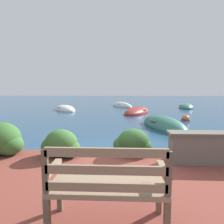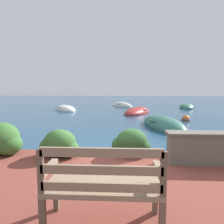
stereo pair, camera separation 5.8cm
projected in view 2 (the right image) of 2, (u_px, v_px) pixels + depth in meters
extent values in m
plane|color=navy|center=(125.00, 160.00, 4.78)|extent=(80.00, 80.00, 0.00)
cube|color=brown|center=(56.00, 194.00, 2.44)|extent=(0.06, 0.06, 0.40)
cube|color=brown|center=(155.00, 197.00, 2.38)|extent=(0.06, 0.06, 0.40)
cube|color=brown|center=(43.00, 216.00, 2.03)|extent=(0.06, 0.06, 0.40)
cube|color=brown|center=(162.00, 220.00, 1.97)|extent=(0.06, 0.06, 0.40)
cube|color=#8C755B|center=(103.00, 187.00, 2.18)|extent=(1.26, 0.48, 0.05)
cube|color=#8C755B|center=(101.00, 187.00, 1.96)|extent=(1.20, 0.04, 0.09)
cube|color=#8C755B|center=(101.00, 170.00, 1.94)|extent=(1.20, 0.04, 0.09)
cube|color=#8C755B|center=(101.00, 153.00, 1.91)|extent=(1.20, 0.04, 0.09)
cube|color=brown|center=(41.00, 172.00, 1.97)|extent=(0.06, 0.04, 0.45)
cube|color=brown|center=(164.00, 174.00, 1.91)|extent=(0.06, 0.04, 0.45)
cube|color=#8C755B|center=(49.00, 168.00, 2.18)|extent=(0.07, 0.43, 0.05)
cube|color=#8C755B|center=(159.00, 170.00, 2.12)|extent=(0.07, 0.43, 0.05)
cube|color=#666056|center=(215.00, 149.00, 3.95)|extent=(1.84, 0.35, 0.57)
cube|color=#565249|center=(216.00, 134.00, 3.91)|extent=(1.93, 0.39, 0.06)
ellipsoid|color=#38662D|center=(0.00, 138.00, 4.51)|extent=(0.86, 0.78, 0.73)
ellipsoid|color=#38662D|center=(8.00, 144.00, 4.47)|extent=(0.60, 0.54, 0.47)
ellipsoid|color=#38662D|center=(60.00, 143.00, 4.34)|extent=(0.71, 0.64, 0.60)
ellipsoid|color=#38662D|center=(52.00, 146.00, 4.41)|extent=(0.53, 0.48, 0.43)
ellipsoid|color=#38662D|center=(67.00, 149.00, 4.31)|extent=(0.50, 0.45, 0.39)
ellipsoid|color=#2D5628|center=(132.00, 142.00, 4.47)|extent=(0.70, 0.63, 0.59)
ellipsoid|color=#2D5628|center=(123.00, 145.00, 4.54)|extent=(0.52, 0.47, 0.42)
ellipsoid|color=#2D5628|center=(140.00, 147.00, 4.44)|extent=(0.49, 0.44, 0.38)
ellipsoid|color=#2D5628|center=(192.00, 146.00, 4.21)|extent=(0.65, 0.59, 0.55)
ellipsoid|color=#2D5628|center=(182.00, 149.00, 4.28)|extent=(0.49, 0.44, 0.39)
ellipsoid|color=#2D5628|center=(200.00, 151.00, 4.18)|extent=(0.46, 0.41, 0.36)
ellipsoid|color=#336B5B|center=(163.00, 126.00, 8.72)|extent=(2.01, 3.53, 0.87)
torus|color=#304F46|center=(163.00, 121.00, 8.70)|extent=(1.45, 1.45, 0.07)
cube|color=#846647|center=(158.00, 119.00, 9.18)|extent=(0.94, 0.36, 0.04)
cube|color=#846647|center=(168.00, 123.00, 8.29)|extent=(0.94, 0.36, 0.04)
ellipsoid|color=#9E2D28|center=(137.00, 113.00, 13.58)|extent=(2.50, 3.43, 0.75)
torus|color=brown|center=(137.00, 110.00, 13.55)|extent=(1.71, 1.71, 0.07)
cube|color=#846647|center=(140.00, 109.00, 13.97)|extent=(0.98, 0.54, 0.04)
cube|color=#846647|center=(135.00, 111.00, 13.20)|extent=(0.98, 0.54, 0.04)
ellipsoid|color=silver|center=(66.00, 110.00, 15.45)|extent=(2.68, 3.21, 0.71)
torus|color=gray|center=(65.00, 107.00, 15.43)|extent=(1.68, 1.68, 0.07)
cube|color=#846647|center=(64.00, 107.00, 15.82)|extent=(0.87, 0.63, 0.04)
cube|color=#846647|center=(67.00, 108.00, 15.10)|extent=(0.87, 0.63, 0.04)
ellipsoid|color=#336B5B|center=(187.00, 107.00, 17.13)|extent=(1.82, 2.86, 0.70)
torus|color=#304F46|center=(187.00, 105.00, 17.11)|extent=(1.46, 1.46, 0.07)
cube|color=#846647|center=(187.00, 106.00, 16.74)|extent=(0.95, 0.36, 0.04)
cube|color=#846647|center=(187.00, 105.00, 17.43)|extent=(0.95, 0.36, 0.04)
ellipsoid|color=silver|center=(122.00, 106.00, 18.39)|extent=(2.35, 3.12, 0.77)
torus|color=gray|center=(122.00, 104.00, 18.36)|extent=(1.27, 1.27, 0.07)
cube|color=#846647|center=(120.00, 104.00, 18.77)|extent=(0.68, 0.47, 0.04)
cube|color=#846647|center=(124.00, 104.00, 18.03)|extent=(0.68, 0.47, 0.04)
sphere|color=orange|center=(186.00, 119.00, 10.52)|extent=(0.43, 0.43, 0.43)
torus|color=navy|center=(186.00, 119.00, 10.52)|extent=(0.47, 0.47, 0.05)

